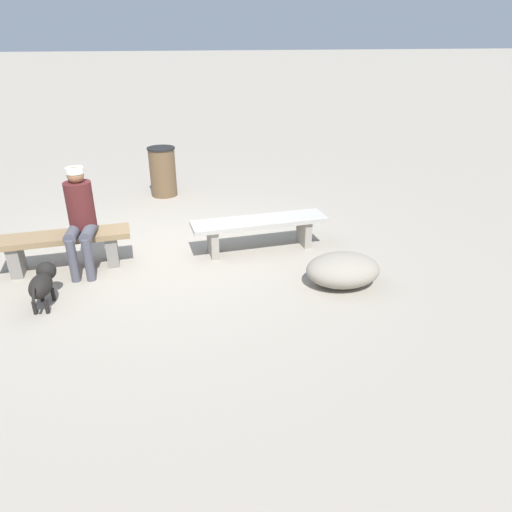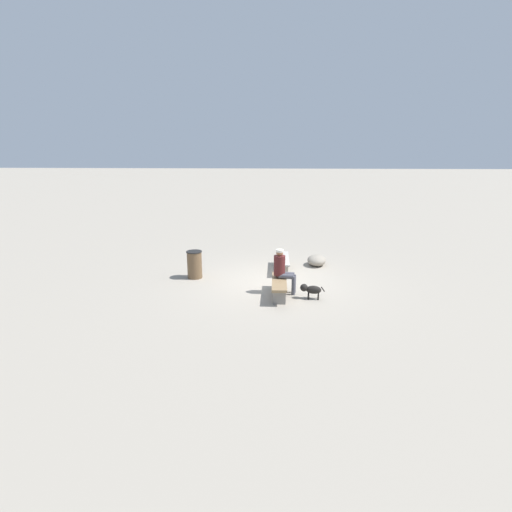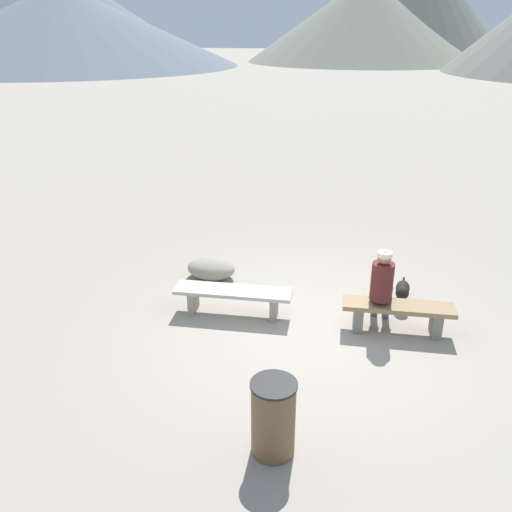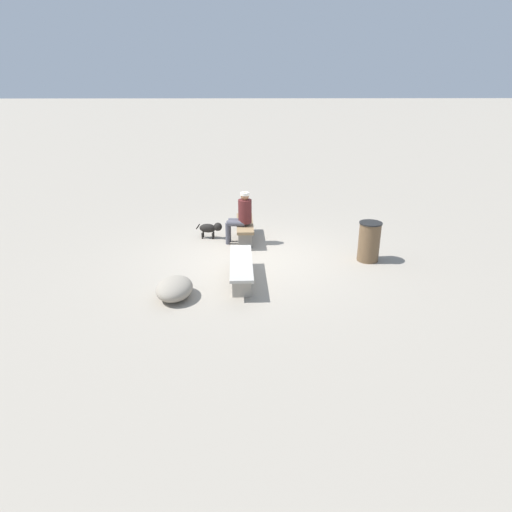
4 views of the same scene
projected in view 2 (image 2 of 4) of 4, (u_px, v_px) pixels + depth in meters
ground at (275, 282)px, 12.20m from camera, size 210.00×210.00×0.06m
bench_left at (282, 261)px, 13.33m from camera, size 1.89×0.49×0.45m
bench_right at (279, 285)px, 10.86m from camera, size 1.67×0.45×0.47m
seated_person at (283, 268)px, 11.01m from camera, size 0.38×0.65×1.32m
dog at (311, 289)px, 10.68m from camera, size 0.28×0.69×0.42m
trash_bin at (195, 264)px, 12.46m from camera, size 0.51×0.51×0.90m
boulder at (317, 260)px, 13.95m from camera, size 0.95×0.75×0.38m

